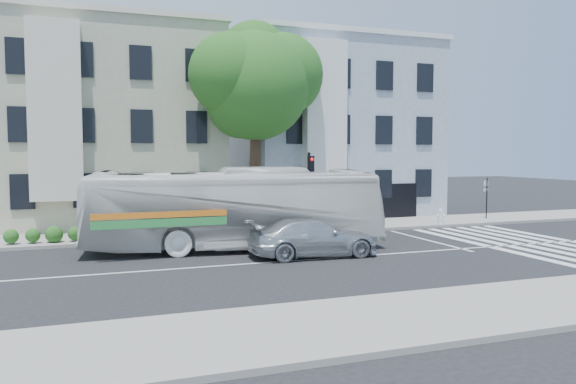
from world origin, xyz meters
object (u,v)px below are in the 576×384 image
fire_hydrant (441,216)px  bus (235,209)px  traffic_signal (310,182)px  sedan (313,238)px

fire_hydrant → bus: bearing=-164.7°
fire_hydrant → traffic_signal: bearing=-175.0°
bus → sedan: size_ratio=2.42×
sedan → fire_hydrant: bearing=-56.4°
bus → traffic_signal: bearing=-51.9°
sedan → bus: bearing=45.8°
fire_hydrant → sedan: bearing=-149.1°
traffic_signal → sedan: bearing=-130.1°
sedan → traffic_signal: (2.05, 5.38, 1.89)m
bus → traffic_signal: 5.36m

